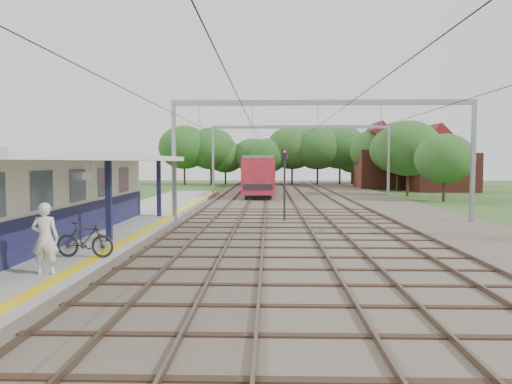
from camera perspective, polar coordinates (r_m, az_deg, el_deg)
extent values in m
plane|color=#2D4C1E|center=(14.00, -0.44, -11.02)|extent=(160.00, 160.00, 0.00)
cube|color=#473D33|center=(43.83, 6.13, -1.05)|extent=(18.00, 90.00, 0.10)
cube|color=gray|center=(28.87, -14.54, -3.25)|extent=(5.00, 52.00, 0.35)
cube|color=yellow|center=(28.31, -10.16, -2.96)|extent=(0.45, 52.00, 0.01)
cube|color=beige|center=(22.62, -22.94, -0.48)|extent=(3.20, 18.00, 3.40)
cube|color=#12143B|center=(22.09, -19.05, -3.09)|extent=(0.06, 18.00, 1.40)
cube|color=slate|center=(21.97, -19.10, 0.80)|extent=(0.05, 16.00, 1.30)
cube|color=#12143B|center=(20.61, -16.48, -0.99)|extent=(0.22, 0.22, 3.20)
cube|color=#12143B|center=(29.29, -11.04, 0.38)|extent=(0.22, 0.22, 3.20)
cube|color=silver|center=(21.22, -21.45, 3.69)|extent=(6.40, 20.00, 0.24)
cube|color=white|center=(18.70, -18.71, 1.75)|extent=(0.06, 0.85, 0.26)
cube|color=brown|center=(43.92, -4.62, -0.87)|extent=(0.07, 88.00, 0.15)
cube|color=brown|center=(43.79, -2.75, -0.88)|extent=(0.07, 88.00, 0.15)
cube|color=brown|center=(43.71, -0.70, -0.88)|extent=(0.07, 88.00, 0.15)
cube|color=brown|center=(43.67, 1.18, -0.89)|extent=(0.07, 88.00, 0.15)
cube|color=brown|center=(43.72, 4.15, -0.89)|extent=(0.07, 88.00, 0.15)
cube|color=brown|center=(43.81, 6.02, -0.89)|extent=(0.07, 88.00, 0.15)
cube|color=brown|center=(44.03, 8.83, -0.89)|extent=(0.07, 88.00, 0.15)
cube|color=brown|center=(44.24, 10.68, -0.89)|extent=(0.07, 88.00, 0.15)
cube|color=gray|center=(29.06, -9.34, 3.43)|extent=(0.22, 0.22, 7.00)
cube|color=gray|center=(30.79, 23.55, 3.19)|extent=(0.22, 0.22, 7.00)
cube|color=gray|center=(28.90, 7.65, 10.10)|extent=(17.00, 0.20, 0.30)
cube|color=gray|center=(48.85, -4.92, 3.47)|extent=(0.22, 0.22, 7.00)
cube|color=gray|center=(49.90, 14.90, 3.36)|extent=(0.22, 0.22, 7.00)
cube|color=gray|center=(48.76, 5.12, 7.41)|extent=(17.00, 0.20, 0.30)
cylinder|color=black|center=(43.77, -3.71, 6.09)|extent=(0.02, 88.00, 0.02)
cylinder|color=black|center=(43.60, 0.24, 6.11)|extent=(0.02, 88.00, 0.02)
cylinder|color=black|center=(43.68, 5.13, 6.09)|extent=(0.02, 88.00, 0.02)
cylinder|color=black|center=(44.05, 9.83, 6.03)|extent=(0.02, 88.00, 0.02)
cylinder|color=#382619|center=(75.30, -6.49, 1.89)|extent=(0.28, 0.28, 2.88)
ellipsoid|color=#224D1B|center=(75.29, -6.50, 4.57)|extent=(6.72, 6.72, 5.76)
cylinder|color=#382619|center=(76.71, -1.83, 1.81)|extent=(0.28, 0.28, 2.52)
ellipsoid|color=#224D1B|center=(76.68, -1.84, 4.11)|extent=(5.88, 5.88, 5.04)
cylinder|color=#382619|center=(73.59, 2.70, 2.02)|extent=(0.28, 0.28, 3.24)
ellipsoid|color=#224D1B|center=(73.59, 2.71, 5.10)|extent=(7.56, 7.56, 6.48)
cylinder|color=#382619|center=(75.95, 7.20, 1.83)|extent=(0.28, 0.28, 2.70)
ellipsoid|color=#224D1B|center=(75.93, 7.22, 4.32)|extent=(6.30, 6.30, 5.40)
cylinder|color=#382619|center=(53.47, 16.73, 0.93)|extent=(0.28, 0.28, 2.52)
ellipsoid|color=#224D1B|center=(53.43, 16.78, 4.23)|extent=(5.88, 5.88, 5.04)
cylinder|color=#382619|center=(69.12, 13.65, 1.68)|extent=(0.28, 0.28, 2.88)
ellipsoid|color=#224D1B|center=(69.11, 13.69, 4.60)|extent=(6.72, 6.72, 5.76)
cube|color=brown|center=(63.00, 20.54, 2.12)|extent=(7.00, 6.00, 4.50)
cube|color=maroon|center=(63.02, 20.61, 4.99)|extent=(4.99, 6.12, 4.99)
cube|color=brown|center=(67.37, 14.85, 2.52)|extent=(8.00, 6.00, 5.00)
cube|color=maroon|center=(67.40, 14.90, 5.41)|extent=(5.52, 6.12, 5.52)
imported|color=white|center=(15.24, -22.97, -4.88)|extent=(0.78, 0.56, 2.03)
imported|color=black|center=(17.41, -18.96, -5.18)|extent=(2.00, 0.73, 1.18)
cube|color=black|center=(52.79, 0.46, 0.03)|extent=(2.39, 17.09, 0.44)
cube|color=maroon|center=(52.71, 0.46, 2.05)|extent=(2.99, 18.57, 3.26)
cube|color=black|center=(52.70, 0.46, 2.42)|extent=(3.03, 17.09, 0.93)
cube|color=slate|center=(52.70, 0.46, 3.95)|extent=(2.75, 18.57, 0.28)
cube|color=black|center=(71.94, 0.74, 0.95)|extent=(2.39, 17.09, 0.44)
cube|color=maroon|center=(71.88, 0.74, 2.43)|extent=(2.99, 18.57, 3.26)
cube|color=black|center=(71.87, 0.74, 2.71)|extent=(3.03, 17.09, 0.93)
cube|color=slate|center=(71.87, 0.74, 3.83)|extent=(2.75, 18.57, 0.28)
cylinder|color=black|center=(28.69, 3.28, 0.31)|extent=(0.16, 0.16, 3.83)
cube|color=black|center=(28.65, 3.29, 4.34)|extent=(0.33, 0.27, 0.53)
sphere|color=red|center=(28.56, 3.30, 4.64)|extent=(0.13, 0.13, 0.13)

